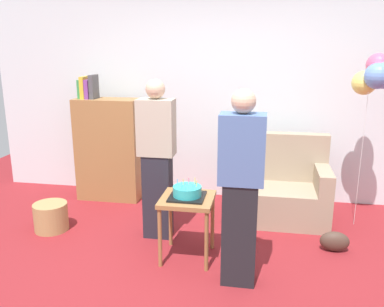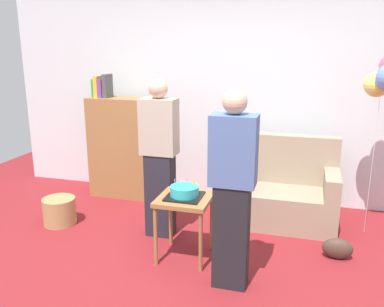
% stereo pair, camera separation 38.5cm
% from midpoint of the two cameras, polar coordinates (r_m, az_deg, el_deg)
% --- Properties ---
extents(ground_plane, '(8.00, 8.00, 0.00)m').
position_cam_midpoint_polar(ground_plane, '(3.71, -3.39, -16.65)').
color(ground_plane, maroon).
extents(wall_back, '(6.00, 0.10, 2.70)m').
position_cam_midpoint_polar(wall_back, '(5.21, 1.63, 8.40)').
color(wall_back, silver).
rests_on(wall_back, ground_plane).
extents(couch, '(1.10, 0.70, 0.96)m').
position_cam_midpoint_polar(couch, '(4.75, 9.75, -5.03)').
color(couch, gray).
rests_on(couch, ground_plane).
extents(bookshelf, '(0.80, 0.36, 1.59)m').
position_cam_midpoint_polar(bookshelf, '(5.35, -13.68, 0.75)').
color(bookshelf, olive).
rests_on(bookshelf, ground_plane).
extents(side_table, '(0.48, 0.48, 0.60)m').
position_cam_midpoint_polar(side_table, '(3.76, -3.63, -7.51)').
color(side_table, olive).
rests_on(side_table, ground_plane).
extents(birthday_cake, '(0.32, 0.32, 0.17)m').
position_cam_midpoint_polar(birthday_cake, '(3.71, -3.66, -5.48)').
color(birthday_cake, black).
rests_on(birthday_cake, side_table).
extents(person_blowing_candles, '(0.36, 0.22, 1.63)m').
position_cam_midpoint_polar(person_blowing_candles, '(4.12, -7.61, -0.86)').
color(person_blowing_candles, '#23232D').
rests_on(person_blowing_candles, ground_plane).
extents(person_holding_cake, '(0.36, 0.22, 1.63)m').
position_cam_midpoint_polar(person_holding_cake, '(3.26, 3.50, -5.03)').
color(person_holding_cake, black).
rests_on(person_holding_cake, ground_plane).
extents(wicker_basket, '(0.36, 0.36, 0.30)m').
position_cam_midpoint_polar(wicker_basket, '(4.76, -21.41, -8.30)').
color(wicker_basket, '#A88451').
rests_on(wicker_basket, ground_plane).
extents(handbag, '(0.28, 0.14, 0.20)m').
position_cam_midpoint_polar(handbag, '(4.20, 16.87, -11.77)').
color(handbag, '#473328').
rests_on(handbag, ground_plane).
extents(balloon_bunch, '(0.42, 0.40, 1.87)m').
position_cam_midpoint_polar(balloon_bunch, '(4.53, 22.25, 10.11)').
color(balloon_bunch, silver).
rests_on(balloon_bunch, ground_plane).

